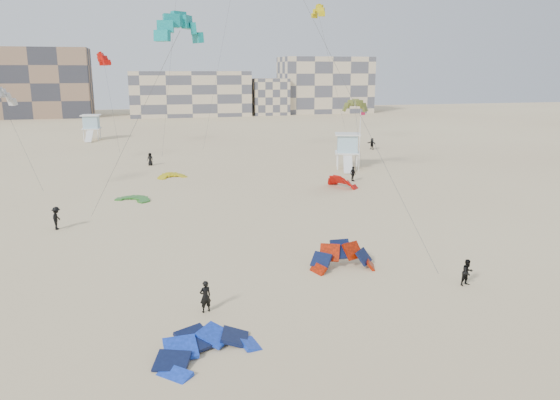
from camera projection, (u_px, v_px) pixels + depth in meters
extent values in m
plane|color=beige|center=(221.00, 327.00, 26.75)|extent=(320.00, 320.00, 0.00)
imported|color=black|center=(205.00, 296.00, 28.25)|extent=(0.72, 0.59, 1.72)
imported|color=black|center=(467.00, 272.00, 31.79)|extent=(0.88, 0.76, 1.58)
imported|color=black|center=(57.00, 218.00, 42.95)|extent=(0.86, 1.28, 1.84)
imported|color=black|center=(353.00, 174.00, 61.67)|extent=(0.61, 1.07, 1.71)
imported|color=black|center=(150.00, 159.00, 71.94)|extent=(0.95, 0.77, 1.68)
imported|color=black|center=(372.00, 144.00, 86.53)|extent=(1.23, 1.74, 1.81)
cylinder|color=#3F3F3F|center=(132.00, 131.00, 40.07)|extent=(7.21, 4.99, 13.90)
cylinder|color=#3F3F3F|center=(343.00, 80.00, 38.15)|extent=(4.16, 21.35, 21.23)
cylinder|color=#3F3F3F|center=(22.00, 146.00, 51.69)|extent=(3.23, 1.99, 8.64)
cylinder|color=#3F3F3F|center=(170.00, 69.00, 68.48)|extent=(2.92, 4.37, 22.88)
cylinder|color=#3F3F3F|center=(359.00, 138.00, 63.88)|extent=(0.69, 4.54, 7.01)
cylinder|color=#3F3F3F|center=(334.00, 81.00, 81.47)|extent=(5.33, 0.11, 19.41)
cylinder|color=#3F3F3F|center=(221.00, 51.00, 81.18)|extent=(7.00, 7.18, 27.98)
cylinder|color=#3F3F3F|center=(111.00, 105.00, 79.43)|extent=(1.80, 8.78, 12.76)
cube|color=white|center=(347.00, 152.00, 69.68)|extent=(3.85, 3.85, 0.15)
cube|color=#9CC3D5|center=(347.00, 143.00, 69.41)|extent=(3.16, 3.16, 2.17)
cube|color=white|center=(348.00, 134.00, 69.14)|extent=(3.98, 3.98, 0.17)
cube|color=white|center=(355.00, 164.00, 67.16)|extent=(2.00, 3.27, 1.80)
cube|color=white|center=(92.00, 128.00, 98.06)|extent=(3.36, 3.36, 0.15)
cube|color=#9CC3D5|center=(91.00, 122.00, 97.79)|extent=(2.76, 2.76, 2.20)
cube|color=white|center=(91.00, 115.00, 97.51)|extent=(3.48, 3.48, 0.18)
cube|color=white|center=(91.00, 136.00, 95.51)|extent=(1.40, 3.21, 1.82)
cylinder|color=white|center=(360.00, 141.00, 67.02)|extent=(0.10, 0.10, 7.60)
cube|color=#C01944|center=(363.00, 114.00, 66.31)|extent=(0.57, 0.02, 0.38)
cube|color=#866851|center=(35.00, 83.00, 143.91)|extent=(28.00, 14.00, 18.00)
cube|color=beige|center=(189.00, 93.00, 150.35)|extent=(32.00, 16.00, 12.00)
cube|color=beige|center=(325.00, 85.00, 161.29)|extent=(26.00, 14.00, 16.00)
cube|color=beige|center=(269.00, 97.00, 153.93)|extent=(10.00, 10.00, 10.00)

